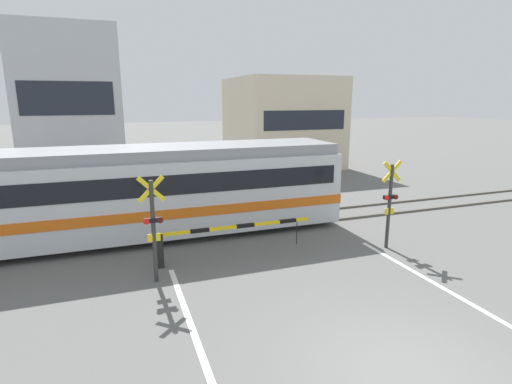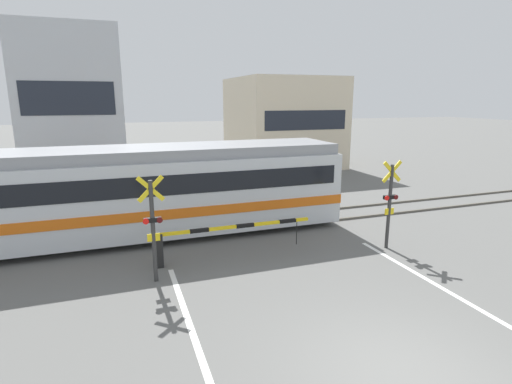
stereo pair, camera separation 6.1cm
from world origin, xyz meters
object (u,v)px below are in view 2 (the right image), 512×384
at_px(crossing_barrier_far, 268,187).
at_px(pedestrian, 210,177).
at_px(commuter_train, 107,192).
at_px(crossing_signal_left, 153,225).
at_px(crossing_barrier_near, 208,236).
at_px(crossing_signal_right, 390,201).

distance_m(crossing_barrier_far, pedestrian, 3.08).
xyz_separation_m(commuter_train, pedestrian, (4.54, 4.75, -0.68)).
bearing_deg(pedestrian, commuter_train, -133.71).
distance_m(crossing_barrier_far, crossing_signal_left, 8.54).
xyz_separation_m(crossing_barrier_near, crossing_signal_right, (5.61, -0.88, 0.79)).
bearing_deg(crossing_barrier_far, crossing_barrier_near, -126.03).
xyz_separation_m(commuter_train, crossing_barrier_far, (6.73, 2.59, -0.89)).
height_order(crossing_barrier_near, pedestrian, pedestrian).
relative_size(commuter_train, crossing_signal_left, 5.69).
distance_m(commuter_train, crossing_barrier_near, 4.08).
xyz_separation_m(commuter_train, crossing_barrier_near, (2.72, -2.91, -0.89)).
bearing_deg(crossing_signal_right, crossing_barrier_far, 104.09).
relative_size(crossing_signal_left, crossing_signal_right, 1.00).
bearing_deg(crossing_signal_right, commuter_train, 155.51).
relative_size(crossing_barrier_near, pedestrian, 2.80).
bearing_deg(commuter_train, pedestrian, 46.29).
relative_size(crossing_signal_left, pedestrian, 1.67).
height_order(crossing_barrier_far, crossing_signal_right, crossing_signal_right).
bearing_deg(crossing_signal_left, pedestrian, 68.16).
distance_m(crossing_signal_left, crossing_signal_right, 7.21).
xyz_separation_m(crossing_barrier_far, pedestrian, (-2.18, 2.16, 0.21)).
bearing_deg(pedestrian, crossing_signal_left, -111.84).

